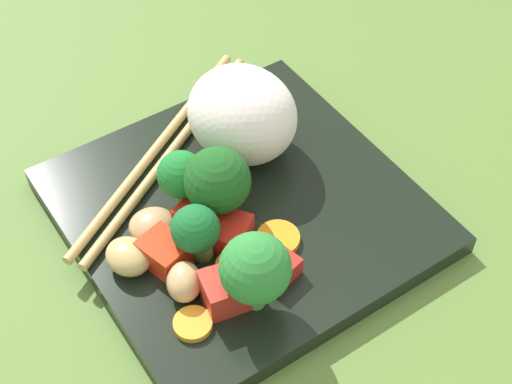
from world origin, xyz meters
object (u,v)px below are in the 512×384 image
broccoli_floret_0 (196,231)px  carrot_slice_1 (234,266)px  square_plate (242,210)px  chopstick_pair (164,150)px  rice_mound (242,114)px

broccoli_floret_0 → carrot_slice_1: bearing=29.1°
broccoli_floret_0 → carrot_slice_1: broccoli_floret_0 is taller
square_plate → chopstick_pair: 7.96cm
square_plate → carrot_slice_1: bearing=-41.0°
carrot_slice_1 → chopstick_pair: chopstick_pair is taller
square_plate → carrot_slice_1: (4.43, -3.86, 1.07)cm
carrot_slice_1 → chopstick_pair: bearing=170.3°
rice_mound → carrot_slice_1: bearing=-39.0°
square_plate → rice_mound: (-4.53, 3.41, 4.31)cm
square_plate → chopstick_pair: (-7.67, -1.79, 1.16)cm
carrot_slice_1 → chopstick_pair: size_ratio=0.11×
broccoli_floret_0 → carrot_slice_1: 3.63cm
rice_mound → broccoli_floret_0: rice_mound is taller
square_plate → rice_mound: 7.12cm
rice_mound → square_plate: bearing=-36.9°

